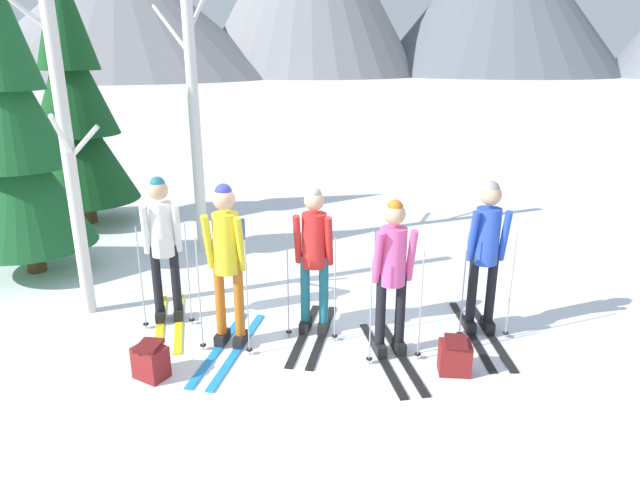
{
  "coord_description": "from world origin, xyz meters",
  "views": [
    {
      "loc": [
        1.04,
        -5.76,
        3.15
      ],
      "look_at": [
        0.12,
        0.47,
        1.05
      ],
      "focal_mm": 31.52,
      "sensor_mm": 36.0,
      "label": 1
    }
  ],
  "objects_px": {
    "pine_tree_near": "(14,134)",
    "backpack_on_snow_front": "(151,361)",
    "skier_in_red": "(314,255)",
    "skier_in_white": "(163,243)",
    "skier_in_pink": "(392,269)",
    "birch_tree_tall": "(68,152)",
    "birch_tree_slender": "(192,85)",
    "pine_tree_mid": "(75,107)",
    "backpack_on_snow_beside": "(455,356)",
    "skier_in_blue": "(486,251)",
    "skier_in_yellow": "(227,256)"
  },
  "relations": [
    {
      "from": "backpack_on_snow_front",
      "to": "skier_in_pink",
      "type": "bearing_deg",
      "value": 19.68
    },
    {
      "from": "skier_in_yellow",
      "to": "pine_tree_near",
      "type": "relative_size",
      "value": 0.41
    },
    {
      "from": "pine_tree_near",
      "to": "skier_in_blue",
      "type": "bearing_deg",
      "value": -9.09
    },
    {
      "from": "birch_tree_tall",
      "to": "birch_tree_slender",
      "type": "distance_m",
      "value": 2.66
    },
    {
      "from": "skier_in_pink",
      "to": "pine_tree_near",
      "type": "relative_size",
      "value": 0.39
    },
    {
      "from": "skier_in_red",
      "to": "backpack_on_snow_front",
      "type": "relative_size",
      "value": 4.54
    },
    {
      "from": "birch_tree_slender",
      "to": "backpack_on_snow_front",
      "type": "relative_size",
      "value": 13.64
    },
    {
      "from": "birch_tree_tall",
      "to": "backpack_on_snow_beside",
      "type": "relative_size",
      "value": 10.52
    },
    {
      "from": "birch_tree_slender",
      "to": "backpack_on_snow_front",
      "type": "height_order",
      "value": "birch_tree_slender"
    },
    {
      "from": "skier_in_yellow",
      "to": "skier_in_blue",
      "type": "bearing_deg",
      "value": 14.55
    },
    {
      "from": "pine_tree_mid",
      "to": "birch_tree_tall",
      "type": "bearing_deg",
      "value": -60.37
    },
    {
      "from": "skier_in_red",
      "to": "backpack_on_snow_front",
      "type": "bearing_deg",
      "value": -140.93
    },
    {
      "from": "skier_in_yellow",
      "to": "skier_in_blue",
      "type": "xyz_separation_m",
      "value": [
        2.81,
        0.73,
        -0.06
      ]
    },
    {
      "from": "skier_in_pink",
      "to": "birch_tree_slender",
      "type": "bearing_deg",
      "value": 136.8
    },
    {
      "from": "pine_tree_mid",
      "to": "birch_tree_tall",
      "type": "distance_m",
      "value": 4.28
    },
    {
      "from": "skier_in_white",
      "to": "skier_in_yellow",
      "type": "bearing_deg",
      "value": -26.5
    },
    {
      "from": "skier_in_yellow",
      "to": "skier_in_blue",
      "type": "height_order",
      "value": "skier_in_yellow"
    },
    {
      "from": "skier_in_blue",
      "to": "pine_tree_mid",
      "type": "height_order",
      "value": "pine_tree_mid"
    },
    {
      "from": "pine_tree_near",
      "to": "birch_tree_slender",
      "type": "relative_size",
      "value": 0.85
    },
    {
      "from": "skier_in_red",
      "to": "skier_in_pink",
      "type": "height_order",
      "value": "skier_in_red"
    },
    {
      "from": "skier_in_blue",
      "to": "skier_in_white",
      "type": "bearing_deg",
      "value": -176.03
    },
    {
      "from": "pine_tree_mid",
      "to": "backpack_on_snow_beside",
      "type": "distance_m",
      "value": 8.27
    },
    {
      "from": "birch_tree_slender",
      "to": "skier_in_white",
      "type": "bearing_deg",
      "value": -79.29
    },
    {
      "from": "skier_in_blue",
      "to": "birch_tree_tall",
      "type": "bearing_deg",
      "value": -177.99
    },
    {
      "from": "pine_tree_near",
      "to": "backpack_on_snow_beside",
      "type": "distance_m",
      "value": 6.64
    },
    {
      "from": "skier_in_yellow",
      "to": "pine_tree_near",
      "type": "height_order",
      "value": "pine_tree_near"
    },
    {
      "from": "skier_in_yellow",
      "to": "skier_in_white",
      "type": "bearing_deg",
      "value": 153.5
    },
    {
      "from": "skier_in_yellow",
      "to": "skier_in_pink",
      "type": "distance_m",
      "value": 1.77
    },
    {
      "from": "backpack_on_snow_beside",
      "to": "skier_in_white",
      "type": "bearing_deg",
      "value": 168.12
    },
    {
      "from": "skier_in_yellow",
      "to": "skier_in_pink",
      "type": "xyz_separation_m",
      "value": [
        1.77,
        0.07,
        -0.08
      ]
    },
    {
      "from": "skier_in_pink",
      "to": "skier_in_white",
      "type": "bearing_deg",
      "value": 171.52
    },
    {
      "from": "skier_in_yellow",
      "to": "backpack_on_snow_front",
      "type": "distance_m",
      "value": 1.33
    },
    {
      "from": "skier_in_white",
      "to": "skier_in_pink",
      "type": "xyz_separation_m",
      "value": [
        2.71,
        -0.4,
        -0.02
      ]
    },
    {
      "from": "birch_tree_tall",
      "to": "skier_in_red",
      "type": "bearing_deg",
      "value": -2.59
    },
    {
      "from": "skier_in_white",
      "to": "skier_in_pink",
      "type": "bearing_deg",
      "value": -8.48
    },
    {
      "from": "pine_tree_mid",
      "to": "backpack_on_snow_front",
      "type": "relative_size",
      "value": 12.49
    },
    {
      "from": "skier_in_yellow",
      "to": "pine_tree_mid",
      "type": "bearing_deg",
      "value": 134.28
    },
    {
      "from": "birch_tree_tall",
      "to": "backpack_on_snow_front",
      "type": "relative_size",
      "value": 10.32
    },
    {
      "from": "skier_in_white",
      "to": "skier_in_red",
      "type": "xyz_separation_m",
      "value": [
        1.82,
        -0.04,
        -0.03
      ]
    },
    {
      "from": "birch_tree_tall",
      "to": "pine_tree_near",
      "type": "bearing_deg",
      "value": 142.13
    },
    {
      "from": "skier_in_red",
      "to": "pine_tree_mid",
      "type": "height_order",
      "value": "pine_tree_mid"
    },
    {
      "from": "skier_in_yellow",
      "to": "pine_tree_mid",
      "type": "relative_size",
      "value": 0.39
    },
    {
      "from": "pine_tree_near",
      "to": "backpack_on_snow_front",
      "type": "bearing_deg",
      "value": -40.39
    },
    {
      "from": "skier_in_white",
      "to": "skier_in_pink",
      "type": "distance_m",
      "value": 2.74
    },
    {
      "from": "skier_in_yellow",
      "to": "skier_in_red",
      "type": "relative_size",
      "value": 1.06
    },
    {
      "from": "skier_in_red",
      "to": "birch_tree_tall",
      "type": "bearing_deg",
      "value": 177.41
    },
    {
      "from": "backpack_on_snow_beside",
      "to": "skier_in_red",
      "type": "bearing_deg",
      "value": 156.87
    },
    {
      "from": "pine_tree_mid",
      "to": "backpack_on_snow_front",
      "type": "bearing_deg",
      "value": -54.87
    },
    {
      "from": "skier_in_yellow",
      "to": "skier_in_blue",
      "type": "relative_size",
      "value": 1.02
    },
    {
      "from": "skier_in_yellow",
      "to": "pine_tree_near",
      "type": "xyz_separation_m",
      "value": [
        -3.59,
        1.75,
        1.0
      ]
    }
  ]
}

